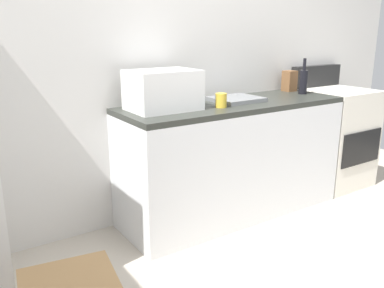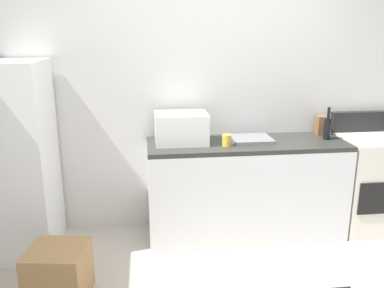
{
  "view_description": "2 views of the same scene",
  "coord_description": "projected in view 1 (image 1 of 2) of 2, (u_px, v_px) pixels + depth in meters",
  "views": [
    {
      "loc": [
        -1.66,
        -1.17,
        1.43
      ],
      "look_at": [
        -0.11,
        1.16,
        0.65
      ],
      "focal_mm": 38.26,
      "sensor_mm": 36.0,
      "label": 1
    },
    {
      "loc": [
        -0.61,
        -2.2,
        1.85
      ],
      "look_at": [
        -0.21,
        1.11,
        0.92
      ],
      "focal_mm": 37.4,
      "sensor_mm": 36.0,
      "label": 2
    }
  ],
  "objects": [
    {
      "name": "wall_back",
      "position": [
        176.0,
        47.0,
        3.1
      ],
      "size": [
        5.0,
        0.1,
        2.6
      ],
      "primitive_type": "cube",
      "color": "silver",
      "rests_on": "ground_plane"
    },
    {
      "name": "kitchen_counter",
      "position": [
        233.0,
        159.0,
        3.21
      ],
      "size": [
        1.8,
        0.6,
        0.9
      ],
      "color": "silver",
      "rests_on": "ground_plane"
    },
    {
      "name": "stove_oven",
      "position": [
        333.0,
        135.0,
        3.86
      ],
      "size": [
        0.6,
        0.61,
        1.1
      ],
      "color": "silver",
      "rests_on": "ground_plane"
    },
    {
      "name": "microwave",
      "position": [
        163.0,
        90.0,
        2.77
      ],
      "size": [
        0.46,
        0.34,
        0.27
      ],
      "primitive_type": "cube",
      "color": "white",
      "rests_on": "kitchen_counter"
    },
    {
      "name": "sink_basin",
      "position": [
        236.0,
        99.0,
        3.14
      ],
      "size": [
        0.36,
        0.32,
        0.03
      ],
      "primitive_type": "cube",
      "color": "slate",
      "rests_on": "kitchen_counter"
    },
    {
      "name": "wine_bottle",
      "position": [
        303.0,
        81.0,
        3.46
      ],
      "size": [
        0.07,
        0.07,
        0.3
      ],
      "color": "black",
      "rests_on": "kitchen_counter"
    },
    {
      "name": "coffee_mug",
      "position": [
        221.0,
        100.0,
        2.87
      ],
      "size": [
        0.08,
        0.08,
        0.1
      ],
      "primitive_type": "cylinder",
      "color": "gold",
      "rests_on": "kitchen_counter"
    },
    {
      "name": "knife_block",
      "position": [
        289.0,
        81.0,
        3.63
      ],
      "size": [
        0.1,
        0.1,
        0.18
      ],
      "primitive_type": "cube",
      "color": "brown",
      "rests_on": "kitchen_counter"
    }
  ]
}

